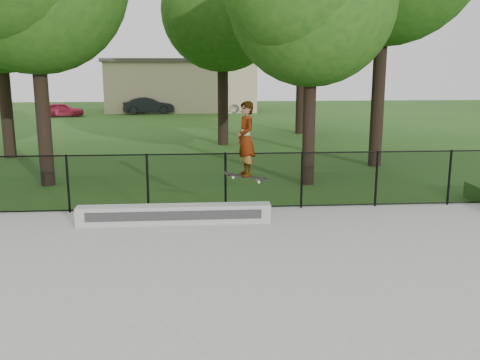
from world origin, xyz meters
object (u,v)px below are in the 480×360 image
at_px(grind_ledge, 174,214).
at_px(car_b, 148,106).
at_px(skater_airborne, 246,140).
at_px(car_c, 217,104).
at_px(car_a, 62,110).

relative_size(grind_ledge, car_b, 1.27).
bearing_deg(skater_airborne, grind_ledge, 176.28).
height_order(grind_ledge, car_c, car_c).
bearing_deg(car_a, car_b, -83.30).
relative_size(car_b, skater_airborne, 1.91).
height_order(grind_ledge, skater_airborne, skater_airborne).
xyz_separation_m(grind_ledge, car_b, (-3.33, 30.46, 0.37)).
xyz_separation_m(grind_ledge, skater_airborne, (1.69, -0.11, 1.77)).
height_order(car_c, skater_airborne, skater_airborne).
distance_m(car_a, skater_airborne, 30.74).
relative_size(grind_ledge, skater_airborne, 2.43).
bearing_deg(car_b, skater_airborne, -179.54).
bearing_deg(car_c, grind_ledge, -179.70).
bearing_deg(skater_airborne, car_a, 111.35).
height_order(car_a, skater_airborne, skater_airborne).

